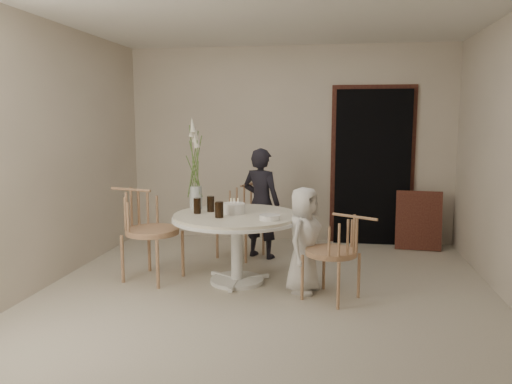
# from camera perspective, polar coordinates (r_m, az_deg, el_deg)

# --- Properties ---
(ground) EXTENTS (4.50, 4.50, 0.00)m
(ground) POSITION_cam_1_polar(r_m,az_deg,el_deg) (5.06, 1.23, -11.34)
(ground) COLOR beige
(ground) RESTS_ON ground
(room_shell) EXTENTS (4.50, 4.50, 4.50)m
(room_shell) POSITION_cam_1_polar(r_m,az_deg,el_deg) (4.76, 1.29, 7.35)
(room_shell) COLOR silver
(room_shell) RESTS_ON ground
(doorway) EXTENTS (1.00, 0.10, 2.10)m
(doorway) POSITION_cam_1_polar(r_m,az_deg,el_deg) (6.96, 13.15, 2.71)
(doorway) COLOR black
(doorway) RESTS_ON ground
(door_trim) EXTENTS (1.12, 0.03, 2.22)m
(door_trim) POSITION_cam_1_polar(r_m,az_deg,el_deg) (7.00, 13.14, 3.23)
(door_trim) COLOR brown
(door_trim) RESTS_ON ground
(table) EXTENTS (1.33, 1.33, 0.73)m
(table) POSITION_cam_1_polar(r_m,az_deg,el_deg) (5.18, -2.22, -3.77)
(table) COLOR white
(table) RESTS_ON ground
(picture_frame) EXTENTS (0.59, 0.22, 0.77)m
(picture_frame) POSITION_cam_1_polar(r_m,az_deg,el_deg) (6.89, 18.09, -3.12)
(picture_frame) COLOR brown
(picture_frame) RESTS_ON ground
(chair_far) EXTENTS (0.63, 0.65, 0.91)m
(chair_far) POSITION_cam_1_polar(r_m,az_deg,el_deg) (6.27, -1.16, -1.93)
(chair_far) COLOR tan
(chair_far) RESTS_ON ground
(chair_right) EXTENTS (0.63, 0.62, 0.85)m
(chair_right) POSITION_cam_1_polar(r_m,az_deg,el_deg) (4.71, 9.86, -5.97)
(chair_right) COLOR tan
(chair_right) RESTS_ON ground
(chair_left) EXTENTS (0.68, 0.65, 0.98)m
(chair_left) POSITION_cam_1_polar(r_m,az_deg,el_deg) (5.46, -12.94, -3.17)
(chair_left) COLOR tan
(chair_left) RESTS_ON ground
(girl) EXTENTS (0.58, 0.48, 1.36)m
(girl) POSITION_cam_1_polar(r_m,az_deg,el_deg) (6.13, 0.59, -1.29)
(girl) COLOR black
(girl) RESTS_ON ground
(boy) EXTENTS (0.49, 0.59, 1.05)m
(boy) POSITION_cam_1_polar(r_m,az_deg,el_deg) (4.95, 5.47, -5.47)
(boy) COLOR silver
(boy) RESTS_ON ground
(birthday_cake) EXTENTS (0.23, 0.23, 0.16)m
(birthday_cake) POSITION_cam_1_polar(r_m,az_deg,el_deg) (5.18, -2.52, -1.88)
(birthday_cake) COLOR white
(birthday_cake) RESTS_ON table
(cola_tumbler_a) EXTENTS (0.09, 0.09, 0.16)m
(cola_tumbler_a) POSITION_cam_1_polar(r_m,az_deg,el_deg) (4.96, -4.17, -2.03)
(cola_tumbler_a) COLOR black
(cola_tumbler_a) RESTS_ON table
(cola_tumbler_b) EXTENTS (0.08, 0.08, 0.16)m
(cola_tumbler_b) POSITION_cam_1_polar(r_m,az_deg,el_deg) (4.97, -4.30, -2.05)
(cola_tumbler_b) COLOR black
(cola_tumbler_b) RESTS_ON table
(cola_tumbler_c) EXTENTS (0.08, 0.08, 0.16)m
(cola_tumbler_c) POSITION_cam_1_polar(r_m,az_deg,el_deg) (5.21, -6.74, -1.58)
(cola_tumbler_c) COLOR black
(cola_tumbler_c) RESTS_ON table
(cola_tumbler_d) EXTENTS (0.09, 0.09, 0.17)m
(cola_tumbler_d) POSITION_cam_1_polar(r_m,az_deg,el_deg) (5.30, -5.20, -1.37)
(cola_tumbler_d) COLOR black
(cola_tumbler_d) RESTS_ON table
(plate_stack) EXTENTS (0.23, 0.23, 0.05)m
(plate_stack) POSITION_cam_1_polar(r_m,az_deg,el_deg) (4.85, 1.58, -2.91)
(plate_stack) COLOR white
(plate_stack) RESTS_ON table
(flower_vase) EXTENTS (0.13, 0.13, 0.99)m
(flower_vase) POSITION_cam_1_polar(r_m,az_deg,el_deg) (5.44, -6.96, 2.36)
(flower_vase) COLOR silver
(flower_vase) RESTS_ON table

